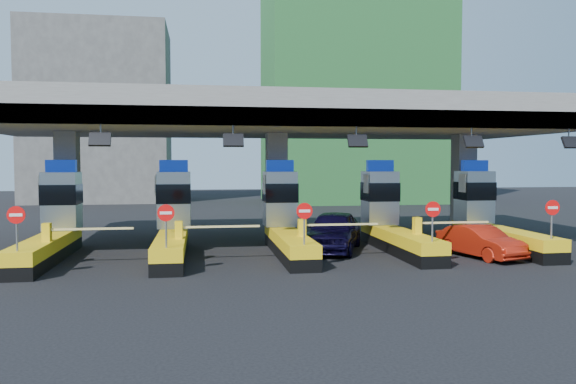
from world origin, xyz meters
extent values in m
plane|color=black|center=(0.00, 0.00, 0.00)|extent=(120.00, 120.00, 0.00)
cube|color=slate|center=(0.00, 3.00, 6.25)|extent=(28.00, 12.00, 1.50)
cube|color=#4C4C49|center=(0.00, -2.70, 5.85)|extent=(28.00, 0.60, 0.70)
cube|color=slate|center=(-10.00, 3.00, 2.75)|extent=(1.00, 1.00, 5.50)
cube|color=slate|center=(0.00, 3.00, 2.75)|extent=(1.00, 1.00, 5.50)
cube|color=slate|center=(10.00, 3.00, 2.75)|extent=(1.00, 1.00, 5.50)
cylinder|color=slate|center=(-7.50, -2.70, 5.25)|extent=(0.06, 0.06, 0.50)
cube|color=black|center=(-7.50, -2.90, 4.90)|extent=(0.80, 0.38, 0.54)
cylinder|color=slate|center=(-2.50, -2.70, 5.25)|extent=(0.06, 0.06, 0.50)
cube|color=black|center=(-2.50, -2.90, 4.90)|extent=(0.80, 0.38, 0.54)
cylinder|color=slate|center=(2.50, -2.70, 5.25)|extent=(0.06, 0.06, 0.50)
cube|color=black|center=(2.50, -2.90, 4.90)|extent=(0.80, 0.38, 0.54)
cylinder|color=slate|center=(7.50, -2.70, 5.25)|extent=(0.06, 0.06, 0.50)
cube|color=black|center=(7.50, -2.90, 4.90)|extent=(0.80, 0.38, 0.54)
cylinder|color=slate|center=(12.00, -2.70, 5.25)|extent=(0.06, 0.06, 0.50)
cube|color=black|center=(12.00, -2.90, 4.90)|extent=(0.80, 0.38, 0.54)
cube|color=black|center=(-10.00, -1.00, 0.25)|extent=(1.20, 8.00, 0.50)
cube|color=#E5B70C|center=(-10.00, -1.00, 0.75)|extent=(1.20, 8.00, 0.50)
cube|color=#9EA3A8|center=(-10.00, 1.80, 2.30)|extent=(1.50, 1.50, 2.60)
cube|color=black|center=(-10.00, 1.78, 2.60)|extent=(1.56, 1.56, 0.90)
cube|color=#0C2DBF|center=(-10.00, 1.80, 3.88)|extent=(1.30, 0.35, 0.55)
cube|color=white|center=(-10.80, 1.50, 3.00)|extent=(0.06, 0.70, 0.90)
cylinder|color=slate|center=(-10.00, -4.60, 1.65)|extent=(0.07, 0.07, 1.30)
cylinder|color=red|center=(-10.00, -4.63, 2.25)|extent=(0.60, 0.04, 0.60)
cube|color=white|center=(-10.00, -4.65, 2.25)|extent=(0.42, 0.02, 0.10)
cube|color=#E5B70C|center=(-9.65, -2.20, 1.35)|extent=(0.30, 0.35, 0.70)
cube|color=white|center=(-8.00, -2.20, 1.45)|extent=(3.20, 0.08, 0.08)
cube|color=black|center=(-5.00, -1.00, 0.25)|extent=(1.20, 8.00, 0.50)
cube|color=#E5B70C|center=(-5.00, -1.00, 0.75)|extent=(1.20, 8.00, 0.50)
cube|color=#9EA3A8|center=(-5.00, 1.80, 2.30)|extent=(1.50, 1.50, 2.60)
cube|color=black|center=(-5.00, 1.78, 2.60)|extent=(1.56, 1.56, 0.90)
cube|color=#0C2DBF|center=(-5.00, 1.80, 3.88)|extent=(1.30, 0.35, 0.55)
cube|color=white|center=(-5.80, 1.50, 3.00)|extent=(0.06, 0.70, 0.90)
cylinder|color=slate|center=(-5.00, -4.60, 1.65)|extent=(0.07, 0.07, 1.30)
cylinder|color=red|center=(-5.00, -4.63, 2.25)|extent=(0.60, 0.04, 0.60)
cube|color=white|center=(-5.00, -4.65, 2.25)|extent=(0.42, 0.02, 0.10)
cube|color=#E5B70C|center=(-4.65, -2.20, 1.35)|extent=(0.30, 0.35, 0.70)
cube|color=white|center=(-3.00, -2.20, 1.45)|extent=(3.20, 0.08, 0.08)
cube|color=black|center=(0.00, -1.00, 0.25)|extent=(1.20, 8.00, 0.50)
cube|color=#E5B70C|center=(0.00, -1.00, 0.75)|extent=(1.20, 8.00, 0.50)
cube|color=#9EA3A8|center=(0.00, 1.80, 2.30)|extent=(1.50, 1.50, 2.60)
cube|color=black|center=(0.00, 1.78, 2.60)|extent=(1.56, 1.56, 0.90)
cube|color=#0C2DBF|center=(0.00, 1.80, 3.88)|extent=(1.30, 0.35, 0.55)
cube|color=white|center=(-0.80, 1.50, 3.00)|extent=(0.06, 0.70, 0.90)
cylinder|color=slate|center=(0.00, -4.60, 1.65)|extent=(0.07, 0.07, 1.30)
cylinder|color=red|center=(0.00, -4.63, 2.25)|extent=(0.60, 0.04, 0.60)
cube|color=white|center=(0.00, -4.65, 2.25)|extent=(0.42, 0.02, 0.10)
cube|color=#E5B70C|center=(0.35, -2.20, 1.35)|extent=(0.30, 0.35, 0.70)
cube|color=white|center=(2.00, -2.20, 1.45)|extent=(3.20, 0.08, 0.08)
cube|color=black|center=(5.00, -1.00, 0.25)|extent=(1.20, 8.00, 0.50)
cube|color=#E5B70C|center=(5.00, -1.00, 0.75)|extent=(1.20, 8.00, 0.50)
cube|color=#9EA3A8|center=(5.00, 1.80, 2.30)|extent=(1.50, 1.50, 2.60)
cube|color=black|center=(5.00, 1.78, 2.60)|extent=(1.56, 1.56, 0.90)
cube|color=#0C2DBF|center=(5.00, 1.80, 3.88)|extent=(1.30, 0.35, 0.55)
cube|color=white|center=(4.20, 1.50, 3.00)|extent=(0.06, 0.70, 0.90)
cylinder|color=slate|center=(5.00, -4.60, 1.65)|extent=(0.07, 0.07, 1.30)
cylinder|color=red|center=(5.00, -4.63, 2.25)|extent=(0.60, 0.04, 0.60)
cube|color=white|center=(5.00, -4.65, 2.25)|extent=(0.42, 0.02, 0.10)
cube|color=#E5B70C|center=(5.35, -2.20, 1.35)|extent=(0.30, 0.35, 0.70)
cube|color=white|center=(7.00, -2.20, 1.45)|extent=(3.20, 0.08, 0.08)
cube|color=black|center=(10.00, -1.00, 0.25)|extent=(1.20, 8.00, 0.50)
cube|color=#E5B70C|center=(10.00, -1.00, 0.75)|extent=(1.20, 8.00, 0.50)
cube|color=#9EA3A8|center=(10.00, 1.80, 2.30)|extent=(1.50, 1.50, 2.60)
cube|color=black|center=(10.00, 1.78, 2.60)|extent=(1.56, 1.56, 0.90)
cube|color=#0C2DBF|center=(10.00, 1.80, 3.88)|extent=(1.30, 0.35, 0.55)
cube|color=white|center=(9.20, 1.50, 3.00)|extent=(0.06, 0.70, 0.90)
cylinder|color=slate|center=(10.00, -4.60, 1.65)|extent=(0.07, 0.07, 1.30)
cylinder|color=red|center=(10.00, -4.63, 2.25)|extent=(0.60, 0.04, 0.60)
cube|color=white|center=(10.00, -4.65, 2.25)|extent=(0.42, 0.02, 0.10)
cube|color=#E5B70C|center=(10.35, -2.20, 1.35)|extent=(0.30, 0.35, 0.70)
cube|color=white|center=(12.00, -2.20, 1.45)|extent=(3.20, 0.08, 0.08)
cube|color=#1E5926|center=(12.00, 32.00, 14.00)|extent=(18.00, 12.00, 28.00)
cube|color=#4C4C49|center=(-14.00, 36.00, 9.00)|extent=(14.00, 10.00, 18.00)
imported|color=black|center=(2.21, -0.01, 0.91)|extent=(4.00, 5.76, 1.82)
imported|color=#A21B0C|center=(7.95, -2.74, 0.68)|extent=(2.49, 4.37, 1.36)
camera|label=1|loc=(-3.80, -24.87, 4.03)|focal=35.00mm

